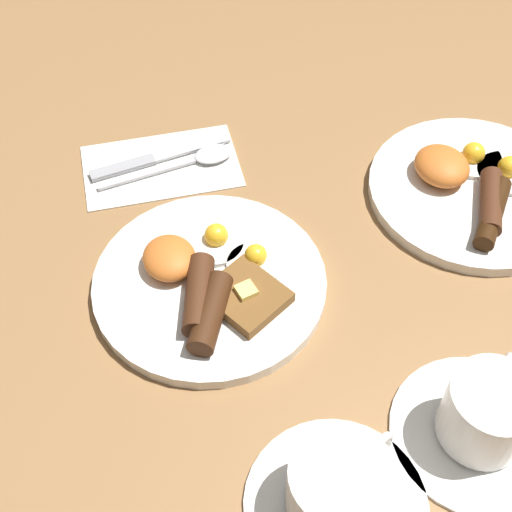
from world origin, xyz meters
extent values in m
plane|color=olive|center=(0.00, 0.00, 0.00)|extent=(3.00, 3.00, 0.00)
cylinder|color=white|center=(0.00, 0.00, 0.01)|extent=(0.26, 0.26, 0.01)
cylinder|color=white|center=(-0.05, 0.02, 0.02)|extent=(0.07, 0.07, 0.01)
sphere|color=yellow|center=(-0.05, 0.02, 0.03)|extent=(0.03, 0.03, 0.03)
cylinder|color=white|center=(0.00, 0.05, 0.02)|extent=(0.06, 0.06, 0.01)
sphere|color=yellow|center=(-0.01, 0.06, 0.03)|extent=(0.03, 0.03, 0.03)
ellipsoid|color=orange|center=(-0.03, -0.04, 0.03)|extent=(0.07, 0.06, 0.03)
cylinder|color=#3F2210|center=(0.05, -0.02, 0.03)|extent=(0.09, 0.07, 0.03)
cylinder|color=#472614|center=(0.03, -0.02, 0.03)|extent=(0.10, 0.06, 0.03)
cube|color=brown|center=(0.04, 0.03, 0.02)|extent=(0.10, 0.10, 0.01)
cube|color=#F4E072|center=(0.04, 0.03, 0.03)|extent=(0.02, 0.02, 0.01)
cylinder|color=white|center=(-0.03, 0.35, 0.01)|extent=(0.26, 0.26, 0.01)
cylinder|color=white|center=(-0.07, 0.37, 0.02)|extent=(0.08, 0.08, 0.01)
sphere|color=yellow|center=(-0.07, 0.37, 0.03)|extent=(0.03, 0.03, 0.03)
cylinder|color=white|center=(-0.03, 0.40, 0.02)|extent=(0.08, 0.08, 0.01)
sphere|color=yellow|center=(-0.03, 0.40, 0.03)|extent=(0.03, 0.03, 0.03)
ellipsoid|color=orange|center=(-0.06, 0.32, 0.03)|extent=(0.07, 0.07, 0.03)
cylinder|color=#331C0A|center=(0.03, 0.34, 0.03)|extent=(0.09, 0.09, 0.02)
cylinder|color=#4B2816|center=(0.01, 0.35, 0.03)|extent=(0.09, 0.07, 0.03)
cylinder|color=white|center=(0.27, 0.03, 0.00)|extent=(0.17, 0.17, 0.01)
cylinder|color=white|center=(0.27, 0.03, 0.04)|extent=(0.09, 0.09, 0.06)
cylinder|color=#9E7047|center=(0.27, 0.03, 0.07)|extent=(0.08, 0.08, 0.00)
torus|color=white|center=(0.26, 0.07, 0.04)|extent=(0.02, 0.04, 0.04)
cylinder|color=white|center=(0.26, 0.19, 0.00)|extent=(0.17, 0.17, 0.01)
cylinder|color=white|center=(0.26, 0.19, 0.04)|extent=(0.08, 0.08, 0.07)
cylinder|color=#9E7047|center=(0.26, 0.19, 0.08)|extent=(0.07, 0.07, 0.00)
torus|color=white|center=(0.23, 0.22, 0.05)|extent=(0.04, 0.04, 0.05)
cube|color=white|center=(-0.21, 0.00, 0.00)|extent=(0.14, 0.21, 0.01)
cube|color=silver|center=(-0.22, 0.05, 0.01)|extent=(0.02, 0.10, 0.00)
cube|color=#9E9EA3|center=(-0.22, -0.05, 0.01)|extent=(0.02, 0.09, 0.01)
ellipsoid|color=silver|center=(-0.20, 0.07, 0.01)|extent=(0.04, 0.05, 0.01)
cube|color=silver|center=(-0.19, -0.02, 0.01)|extent=(0.01, 0.13, 0.00)
camera|label=1|loc=(0.47, -0.12, 0.64)|focal=50.00mm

